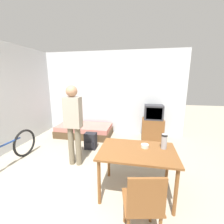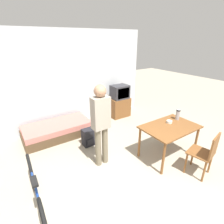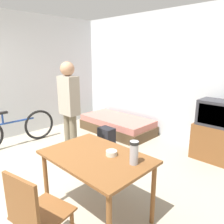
{
  "view_description": "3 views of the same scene",
  "coord_description": "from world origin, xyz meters",
  "px_view_note": "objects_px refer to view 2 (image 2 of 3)",
  "views": [
    {
      "loc": [
        1.19,
        -1.24,
        1.82
      ],
      "look_at": [
        0.54,
        2.09,
        1.07
      ],
      "focal_mm": 24.0,
      "sensor_mm": 36.0,
      "label": 1
    },
    {
      "loc": [
        -1.65,
        -1.1,
        2.46
      ],
      "look_at": [
        0.32,
        1.84,
        0.95
      ],
      "focal_mm": 28.0,
      "sensor_mm": 36.0,
      "label": 2
    },
    {
      "loc": [
        2.79,
        -0.51,
        1.8
      ],
      "look_at": [
        0.45,
        1.9,
        0.91
      ],
      "focal_mm": 35.0,
      "sensor_mm": 36.0,
      "label": 3
    }
  ],
  "objects_px": {
    "dining_table": "(170,130)",
    "person_standing": "(101,121)",
    "wooden_chair": "(206,152)",
    "thermos_flask": "(178,114)",
    "backpack": "(89,137)",
    "bicycle": "(37,193)",
    "mate_bowl": "(169,122)",
    "tv": "(120,102)",
    "daybed": "(57,130)"
  },
  "relations": [
    {
      "from": "wooden_chair",
      "to": "dining_table",
      "type": "bearing_deg",
      "value": 96.84
    },
    {
      "from": "tv",
      "to": "daybed",
      "type": "bearing_deg",
      "value": -176.58
    },
    {
      "from": "wooden_chair",
      "to": "backpack",
      "type": "distance_m",
      "value": 2.54
    },
    {
      "from": "bicycle",
      "to": "dining_table",
      "type": "bearing_deg",
      "value": -3.91
    },
    {
      "from": "bicycle",
      "to": "mate_bowl",
      "type": "xyz_separation_m",
      "value": [
        2.8,
        -0.07,
        0.44
      ]
    },
    {
      "from": "bicycle",
      "to": "person_standing",
      "type": "relative_size",
      "value": 1.01
    },
    {
      "from": "wooden_chair",
      "to": "bicycle",
      "type": "xyz_separation_m",
      "value": [
        -2.78,
        0.96,
        -0.18
      ]
    },
    {
      "from": "thermos_flask",
      "to": "backpack",
      "type": "relative_size",
      "value": 0.56
    },
    {
      "from": "daybed",
      "to": "thermos_flask",
      "type": "xyz_separation_m",
      "value": [
        2.15,
        -2.08,
        0.7
      ]
    },
    {
      "from": "backpack",
      "to": "tv",
      "type": "bearing_deg",
      "value": 30.84
    },
    {
      "from": "backpack",
      "to": "thermos_flask",
      "type": "bearing_deg",
      "value": -36.75
    },
    {
      "from": "bicycle",
      "to": "thermos_flask",
      "type": "bearing_deg",
      "value": -0.87
    },
    {
      "from": "dining_table",
      "to": "mate_bowl",
      "type": "height_order",
      "value": "mate_bowl"
    },
    {
      "from": "dining_table",
      "to": "bicycle",
      "type": "distance_m",
      "value": 2.71
    },
    {
      "from": "daybed",
      "to": "thermos_flask",
      "type": "relative_size",
      "value": 7.31
    },
    {
      "from": "person_standing",
      "to": "mate_bowl",
      "type": "height_order",
      "value": "person_standing"
    },
    {
      "from": "dining_table",
      "to": "thermos_flask",
      "type": "xyz_separation_m",
      "value": [
        0.4,
        0.14,
        0.22
      ]
    },
    {
      "from": "tv",
      "to": "dining_table",
      "type": "xyz_separation_m",
      "value": [
        -0.41,
        -2.35,
        0.15
      ]
    },
    {
      "from": "daybed",
      "to": "mate_bowl",
      "type": "bearing_deg",
      "value": -48.52
    },
    {
      "from": "thermos_flask",
      "to": "backpack",
      "type": "height_order",
      "value": "thermos_flask"
    },
    {
      "from": "mate_bowl",
      "to": "backpack",
      "type": "xyz_separation_m",
      "value": [
        -1.35,
        1.25,
        -0.56
      ]
    },
    {
      "from": "person_standing",
      "to": "thermos_flask",
      "type": "height_order",
      "value": "person_standing"
    },
    {
      "from": "person_standing",
      "to": "mate_bowl",
      "type": "distance_m",
      "value": 1.53
    },
    {
      "from": "tv",
      "to": "bicycle",
      "type": "height_order",
      "value": "tv"
    },
    {
      "from": "dining_table",
      "to": "person_standing",
      "type": "xyz_separation_m",
      "value": [
        -1.32,
        0.6,
        0.34
      ]
    },
    {
      "from": "dining_table",
      "to": "person_standing",
      "type": "distance_m",
      "value": 1.49
    },
    {
      "from": "mate_bowl",
      "to": "wooden_chair",
      "type": "bearing_deg",
      "value": -91.34
    },
    {
      "from": "tv",
      "to": "thermos_flask",
      "type": "xyz_separation_m",
      "value": [
        -0.01,
        -2.21,
        0.37
      ]
    },
    {
      "from": "wooden_chair",
      "to": "bicycle",
      "type": "height_order",
      "value": "wooden_chair"
    },
    {
      "from": "bicycle",
      "to": "daybed",
      "type": "bearing_deg",
      "value": 65.19
    },
    {
      "from": "tv",
      "to": "thermos_flask",
      "type": "relative_size",
      "value": 4.46
    },
    {
      "from": "dining_table",
      "to": "person_standing",
      "type": "bearing_deg",
      "value": 155.77
    },
    {
      "from": "daybed",
      "to": "mate_bowl",
      "type": "distance_m",
      "value": 2.87
    },
    {
      "from": "thermos_flask",
      "to": "mate_bowl",
      "type": "bearing_deg",
      "value": -176.25
    },
    {
      "from": "dining_table",
      "to": "wooden_chair",
      "type": "bearing_deg",
      "value": -83.16
    },
    {
      "from": "thermos_flask",
      "to": "dining_table",
      "type": "bearing_deg",
      "value": -161.31
    },
    {
      "from": "dining_table",
      "to": "bicycle",
      "type": "xyz_separation_m",
      "value": [
        -2.69,
        0.18,
        -0.32
      ]
    },
    {
      "from": "wooden_chair",
      "to": "thermos_flask",
      "type": "distance_m",
      "value": 1.03
    },
    {
      "from": "bicycle",
      "to": "mate_bowl",
      "type": "distance_m",
      "value": 2.83
    },
    {
      "from": "daybed",
      "to": "tv",
      "type": "distance_m",
      "value": 2.18
    },
    {
      "from": "wooden_chair",
      "to": "backpack",
      "type": "bearing_deg",
      "value": 121.91
    },
    {
      "from": "thermos_flask",
      "to": "bicycle",
      "type": "bearing_deg",
      "value": 179.13
    },
    {
      "from": "person_standing",
      "to": "thermos_flask",
      "type": "distance_m",
      "value": 1.79
    },
    {
      "from": "mate_bowl",
      "to": "backpack",
      "type": "relative_size",
      "value": 0.28
    },
    {
      "from": "wooden_chair",
      "to": "mate_bowl",
      "type": "bearing_deg",
      "value": 88.66
    },
    {
      "from": "dining_table",
      "to": "wooden_chair",
      "type": "xyz_separation_m",
      "value": [
        0.09,
        -0.77,
        -0.14
      ]
    },
    {
      "from": "bicycle",
      "to": "backpack",
      "type": "distance_m",
      "value": 1.87
    },
    {
      "from": "dining_table",
      "to": "thermos_flask",
      "type": "bearing_deg",
      "value": 18.69
    },
    {
      "from": "wooden_chair",
      "to": "backpack",
      "type": "relative_size",
      "value": 2.12
    },
    {
      "from": "person_standing",
      "to": "backpack",
      "type": "xyz_separation_m",
      "value": [
        0.08,
        0.77,
        -0.78
      ]
    }
  ]
}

